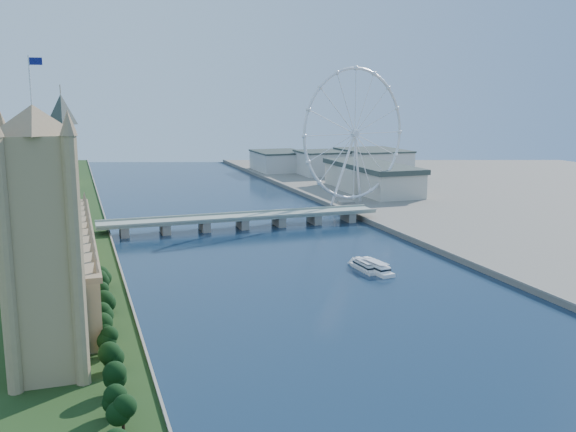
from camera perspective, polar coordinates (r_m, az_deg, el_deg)
name	(u,v)px	position (r m, az deg, el deg)	size (l,w,h in m)	color
ground	(462,394)	(238.49, 15.18, -15.02)	(2000.00, 2000.00, 0.00)	#1A2D4B
tree_row	(112,341)	(260.21, -15.40, -10.67)	(8.13, 200.13, 19.98)	black
victoria_tower	(41,235)	(236.90, -21.09, -1.60)	(28.16, 28.16, 112.00)	tan
parliament_range	(69,257)	(356.74, -18.91, -3.45)	(24.00, 200.00, 70.00)	tan
big_ben	(64,149)	(456.23, -19.29, 5.62)	(20.02, 20.02, 110.00)	tan
westminster_bridge	(242,220)	(501.67, -4.09, -0.32)	(220.00, 22.00, 9.50)	gray
london_eye	(355,134)	(585.98, 5.95, 7.23)	(113.60, 39.12, 124.30)	silver
county_hall	(371,194)	(683.88, 7.43, 1.99)	(54.00, 144.00, 35.00)	beige
city_skyline	(218,169)	(759.42, -6.21, 4.17)	(505.00, 280.00, 32.00)	beige
tour_boat_near	(365,270)	(384.04, 6.82, -4.81)	(7.23, 28.38, 6.26)	silver
tour_boat_far	(375,272)	(380.71, 7.74, -4.97)	(8.25, 32.16, 7.13)	white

